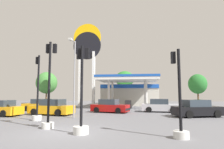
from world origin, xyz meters
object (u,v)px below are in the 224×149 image
(car_0, at_px, (197,109))
(car_3, at_px, (110,106))
(car_2, at_px, (0,109))
(car_1, at_px, (52,108))
(car_5, at_px, (40,105))
(corner_streetlamp, at_px, (74,71))
(car_4, at_px, (160,106))
(station_pole_sign, at_px, (87,52))
(tree_2, at_px, (198,84))
(traffic_signal_3, at_px, (49,97))
(traffic_signal_0, at_px, (180,113))
(traffic_signal_2, at_px, (82,107))
(tree_0, at_px, (47,83))
(traffic_signal_1, at_px, (37,102))
(tree_1, at_px, (125,79))

(car_0, xyz_separation_m, car_3, (-8.27, 2.92, -0.03))
(car_2, xyz_separation_m, car_3, (9.71, 4.47, -0.00))
(car_3, bearing_deg, car_1, -149.40)
(car_5, xyz_separation_m, corner_streetlamp, (6.38, -6.49, 3.37))
(car_1, xyz_separation_m, car_4, (10.80, 4.43, -0.02))
(car_0, height_order, car_2, car_0)
(station_pole_sign, xyz_separation_m, tree_2, (19.07, 5.91, -5.14))
(car_3, xyz_separation_m, traffic_signal_3, (-2.24, -10.14, 1.17))
(car_5, bearing_deg, traffic_signal_0, -43.27)
(station_pole_sign, bearing_deg, traffic_signal_2, -75.56)
(car_3, xyz_separation_m, car_4, (5.52, 1.30, 0.01))
(car_4, bearing_deg, station_pole_sign, 142.28)
(car_0, distance_m, traffic_signal_2, 11.79)
(car_1, height_order, car_5, car_1)
(car_5, relative_size, tree_0, 0.63)
(car_5, distance_m, traffic_signal_2, 15.45)
(car_3, relative_size, tree_0, 0.66)
(car_2, xyz_separation_m, traffic_signal_1, (5.05, -2.58, 0.74))
(car_1, bearing_deg, corner_streetlamp, -37.49)
(car_5, xyz_separation_m, tree_1, (9.19, 16.77, 4.34))
(station_pole_sign, height_order, tree_0, station_pole_sign)
(tree_2, bearing_deg, car_5, -147.38)
(traffic_signal_0, xyz_separation_m, traffic_signal_2, (-4.80, 0.32, 0.19))
(car_2, bearing_deg, tree_2, 40.44)
(traffic_signal_0, bearing_deg, traffic_signal_2, 176.20)
(car_3, distance_m, traffic_signal_3, 10.45)
(tree_0, distance_m, tree_2, 29.24)
(tree_2, bearing_deg, tree_0, 178.75)
(car_3, xyz_separation_m, traffic_signal_0, (4.97, -11.79, 0.51))
(tree_2, bearing_deg, station_pole_sign, -162.78)
(traffic_signal_0, distance_m, traffic_signal_3, 7.43)
(traffic_signal_1, xyz_separation_m, traffic_signal_2, (4.83, -4.42, -0.04))
(car_3, height_order, corner_streetlamp, corner_streetlamp)
(traffic_signal_2, bearing_deg, traffic_signal_1, 137.59)
(car_0, relative_size, traffic_signal_0, 1.09)
(car_1, relative_size, tree_2, 0.80)
(traffic_signal_3, relative_size, corner_streetlamp, 0.79)
(traffic_signal_2, bearing_deg, car_0, 46.54)
(car_1, height_order, traffic_signal_2, traffic_signal_2)
(car_0, distance_m, car_1, 13.56)
(traffic_signal_2, distance_m, tree_0, 31.89)
(car_0, bearing_deg, traffic_signal_0, -110.43)
(car_4, xyz_separation_m, corner_streetlamp, (-7.89, -6.66, 3.34))
(car_4, height_order, corner_streetlamp, corner_streetlamp)
(traffic_signal_1, bearing_deg, traffic_signal_3, -51.89)
(traffic_signal_3, xyz_separation_m, tree_0, (-13.18, 26.34, 2.45))
(station_pole_sign, bearing_deg, tree_2, 17.22)
(traffic_signal_0, bearing_deg, tree_1, 98.67)
(traffic_signal_3, distance_m, tree_2, 30.36)
(traffic_signal_1, xyz_separation_m, tree_2, (18.47, 22.61, 2.40))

